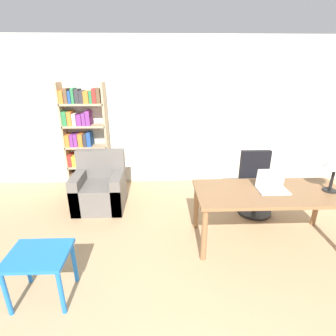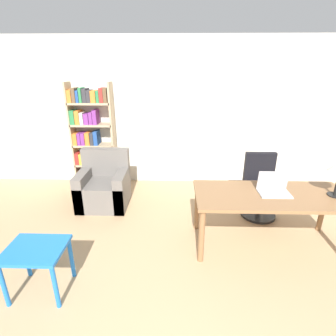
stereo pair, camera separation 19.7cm
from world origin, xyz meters
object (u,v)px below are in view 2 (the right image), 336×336
object	(u,v)px
desk	(271,200)
bookshelf	(91,137)
laptop	(274,189)
office_chair	(260,188)
side_table_blue	(36,256)
armchair	(104,187)

from	to	relation	value
desk	bookshelf	distance (m)	3.35
laptop	office_chair	bearing A→B (deg)	82.79
laptop	bookshelf	bearing A→B (deg)	147.00
side_table_blue	bookshelf	world-z (taller)	bookshelf
desk	armchair	world-z (taller)	armchair
side_table_blue	bookshelf	xyz separation A→B (m)	(-0.22, 2.68, 0.51)
office_chair	armchair	xyz separation A→B (m)	(-2.48, 0.25, -0.14)
armchair	bookshelf	world-z (taller)	bookshelf
laptop	bookshelf	xyz separation A→B (m)	(-2.80, 1.81, 0.15)
laptop	office_chair	distance (m)	0.82
desk	armchair	xyz separation A→B (m)	(-2.36, 1.02, -0.34)
armchair	bookshelf	bearing A→B (deg)	116.15
armchair	bookshelf	size ratio (longest dim) A/B	0.47
desk	office_chair	world-z (taller)	office_chair
desk	laptop	distance (m)	0.15
side_table_blue	bookshelf	bearing A→B (deg)	94.70
laptop	office_chair	size ratio (longest dim) A/B	0.38
armchair	bookshelf	xyz separation A→B (m)	(-0.41, 0.83, 0.64)
side_table_blue	armchair	world-z (taller)	armchair
desk	side_table_blue	xyz separation A→B (m)	(-2.55, -0.83, -0.21)
armchair	office_chair	bearing A→B (deg)	-5.69
side_table_blue	desk	bearing A→B (deg)	18.05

